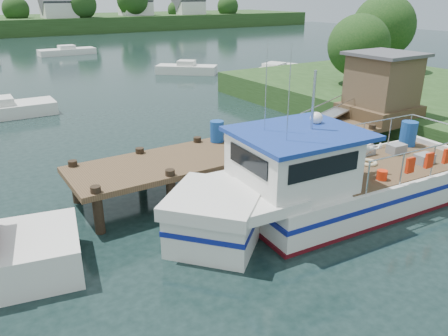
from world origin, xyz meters
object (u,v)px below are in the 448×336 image
moored_far (67,51)px  moored_b (187,69)px  lobster_boat (326,185)px  dock (344,106)px  moored_c (274,70)px

moored_far → moored_b: moored_b is taller
moored_far → lobster_boat: bearing=-109.6°
dock → moored_b: (4.28, 23.46, -1.78)m
dock → lobster_boat: bearing=-141.2°
dock → moored_b: bearing=79.7°
lobster_boat → moored_c: size_ratio=1.69×
dock → lobster_boat: size_ratio=1.36×
lobster_boat → moored_far: bearing=89.8°
dock → moored_c: size_ratio=2.29×
moored_c → moored_b: bearing=128.9°
moored_far → moored_b: 21.32m
dock → moored_far: size_ratio=2.47×
lobster_boat → moored_c: (16.03, 22.69, -0.66)m
moored_b → moored_c: size_ratio=0.76×
moored_c → lobster_boat: bearing=-140.0°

